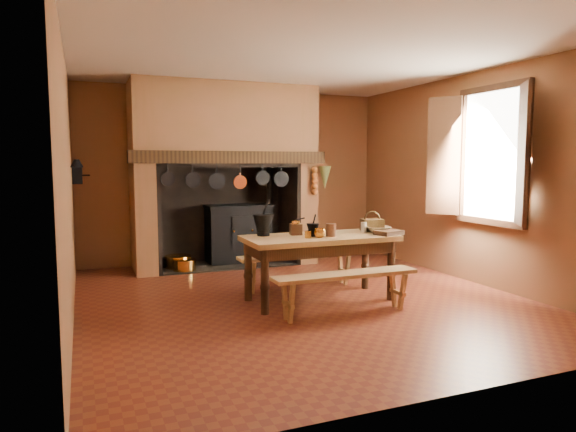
# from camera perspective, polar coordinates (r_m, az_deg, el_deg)

# --- Properties ---
(floor) EXTENTS (5.50, 5.50, 0.00)m
(floor) POSITION_cam_1_polar(r_m,az_deg,el_deg) (6.18, 1.43, -9.13)
(floor) COLOR #642D17
(floor) RESTS_ON ground
(ceiling) EXTENTS (5.50, 5.50, 0.00)m
(ceiling) POSITION_cam_1_polar(r_m,az_deg,el_deg) (6.09, 1.51, 17.22)
(ceiling) COLOR silver
(ceiling) RESTS_ON back_wall
(back_wall) EXTENTS (5.00, 0.02, 2.80)m
(back_wall) POSITION_cam_1_polar(r_m,az_deg,el_deg) (8.57, -5.87, 4.50)
(back_wall) COLOR brown
(back_wall) RESTS_ON floor
(wall_left) EXTENTS (0.02, 5.50, 2.80)m
(wall_left) POSITION_cam_1_polar(r_m,az_deg,el_deg) (5.49, -23.29, 3.30)
(wall_left) COLOR brown
(wall_left) RESTS_ON floor
(wall_right) EXTENTS (0.02, 5.50, 2.80)m
(wall_right) POSITION_cam_1_polar(r_m,az_deg,el_deg) (7.34, 19.74, 3.96)
(wall_right) COLOR brown
(wall_right) RESTS_ON floor
(wall_front) EXTENTS (5.00, 0.02, 2.80)m
(wall_front) POSITION_cam_1_polar(r_m,az_deg,el_deg) (3.62, 19.02, 2.38)
(wall_front) COLOR brown
(wall_front) RESTS_ON floor
(chimney_breast) EXTENTS (2.95, 0.96, 2.80)m
(chimney_breast) POSITION_cam_1_polar(r_m,az_deg,el_deg) (8.07, -7.09, 7.33)
(chimney_breast) COLOR brown
(chimney_breast) RESTS_ON floor
(iron_range) EXTENTS (1.12, 0.55, 1.60)m
(iron_range) POSITION_cam_1_polar(r_m,az_deg,el_deg) (8.34, -5.51, -1.85)
(iron_range) COLOR black
(iron_range) RESTS_ON floor
(hearth_pans) EXTENTS (0.51, 0.62, 0.20)m
(hearth_pans) POSITION_cam_1_polar(r_m,az_deg,el_deg) (7.96, -12.01, -5.17)
(hearth_pans) COLOR gold
(hearth_pans) RESTS_ON floor
(hanging_pans) EXTENTS (1.92, 0.29, 0.27)m
(hanging_pans) POSITION_cam_1_polar(r_m,az_deg,el_deg) (7.57, -6.37, 4.01)
(hanging_pans) COLOR black
(hanging_pans) RESTS_ON chimney_breast
(onion_string) EXTENTS (0.12, 0.10, 0.46)m
(onion_string) POSITION_cam_1_polar(r_m,az_deg,el_deg) (8.02, 2.95, 3.93)
(onion_string) COLOR #B46421
(onion_string) RESTS_ON chimney_breast
(herb_bunch) EXTENTS (0.20, 0.20, 0.35)m
(herb_bunch) POSITION_cam_1_polar(r_m,az_deg,el_deg) (8.10, 4.11, 4.30)
(herb_bunch) COLOR #586730
(herb_bunch) RESTS_ON chimney_breast
(window) EXTENTS (0.39, 1.75, 1.76)m
(window) POSITION_cam_1_polar(r_m,az_deg,el_deg) (6.94, 21.09, 6.30)
(window) COLOR white
(window) RESTS_ON wall_right
(wall_coffee_mill) EXTENTS (0.23, 0.16, 0.31)m
(wall_coffee_mill) POSITION_cam_1_polar(r_m,az_deg,el_deg) (7.03, -22.39, 4.75)
(wall_coffee_mill) COLOR black
(wall_coffee_mill) RESTS_ON wall_left
(work_table) EXTENTS (1.77, 0.78, 0.76)m
(work_table) POSITION_cam_1_polar(r_m,az_deg,el_deg) (5.99, 3.57, -3.33)
(work_table) COLOR tan
(work_table) RESTS_ON floor
(bench_front) EXTENTS (1.61, 0.28, 0.45)m
(bench_front) POSITION_cam_1_polar(r_m,az_deg,el_deg) (5.49, 6.41, -7.44)
(bench_front) COLOR tan
(bench_front) RESTS_ON floor
(bench_back) EXTENTS (1.59, 0.28, 0.45)m
(bench_back) POSITION_cam_1_polar(r_m,az_deg,el_deg) (6.59, 1.25, -5.20)
(bench_back) COLOR tan
(bench_back) RESTS_ON floor
(mortar_large) EXTENTS (0.25, 0.25, 0.42)m
(mortar_large) POSITION_cam_1_polar(r_m,az_deg,el_deg) (5.94, -2.75, -0.86)
(mortar_large) COLOR black
(mortar_large) RESTS_ON work_table
(mortar_small) EXTENTS (0.15, 0.15, 0.25)m
(mortar_small) POSITION_cam_1_polar(r_m,az_deg,el_deg) (5.89, 2.78, -1.46)
(mortar_small) COLOR black
(mortar_small) RESTS_ON work_table
(coffee_grinder) EXTENTS (0.19, 0.15, 0.20)m
(coffee_grinder) POSITION_cam_1_polar(r_m,az_deg,el_deg) (6.01, 0.88, -1.37)
(coffee_grinder) COLOR #311B0F
(coffee_grinder) RESTS_ON work_table
(brass_mug_a) EXTENTS (0.08, 0.08, 0.08)m
(brass_mug_a) POSITION_cam_1_polar(r_m,az_deg,el_deg) (5.76, 2.23, -2.07)
(brass_mug_a) COLOR gold
(brass_mug_a) RESTS_ON work_table
(brass_mug_b) EXTENTS (0.09, 0.09, 0.10)m
(brass_mug_b) POSITION_cam_1_polar(r_m,az_deg,el_deg) (6.18, 0.95, -1.45)
(brass_mug_b) COLOR gold
(brass_mug_b) RESTS_ON work_table
(mixing_bowl) EXTENTS (0.37, 0.37, 0.07)m
(mixing_bowl) POSITION_cam_1_polar(r_m,az_deg,el_deg) (6.33, 10.03, -1.48)
(mixing_bowl) COLOR beige
(mixing_bowl) RESTS_ON work_table
(stoneware_crock) EXTENTS (0.15, 0.15, 0.15)m
(stoneware_crock) POSITION_cam_1_polar(r_m,az_deg,el_deg) (5.90, 4.80, -1.57)
(stoneware_crock) COLOR #54301F
(stoneware_crock) RESTS_ON work_table
(glass_jar) EXTENTS (0.08, 0.08, 0.12)m
(glass_jar) POSITION_cam_1_polar(r_m,az_deg,el_deg) (6.31, 8.41, -1.24)
(glass_jar) COLOR beige
(glass_jar) RESTS_ON work_table
(wicker_basket) EXTENTS (0.30, 0.24, 0.25)m
(wicker_basket) POSITION_cam_1_polar(r_m,az_deg,el_deg) (6.45, 9.32, -0.92)
(wicker_basket) COLOR #4F3517
(wicker_basket) RESTS_ON work_table
(wooden_tray) EXTENTS (0.35, 0.29, 0.05)m
(wooden_tray) POSITION_cam_1_polar(r_m,az_deg,el_deg) (6.14, 11.13, -1.81)
(wooden_tray) COLOR #311B0F
(wooden_tray) RESTS_ON work_table
(brass_cup) EXTENTS (0.16, 0.16, 0.10)m
(brass_cup) POSITION_cam_1_polar(r_m,az_deg,el_deg) (5.80, 3.54, -1.91)
(brass_cup) COLOR gold
(brass_cup) RESTS_ON work_table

